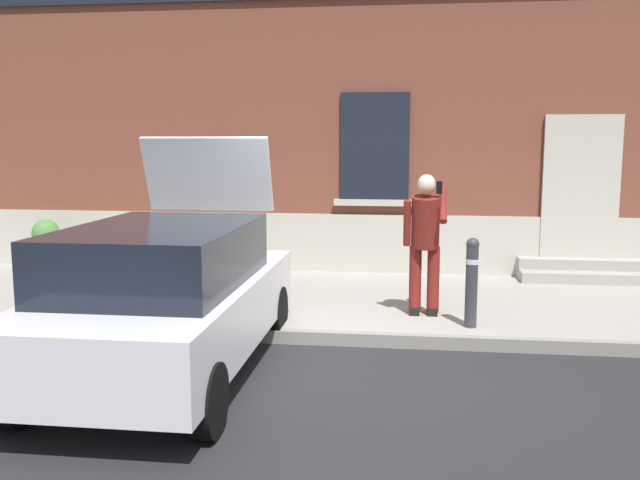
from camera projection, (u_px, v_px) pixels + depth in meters
ground_plane at (331, 372)px, 6.87m from camera, size 80.00×80.00×0.00m
sidewalk at (354, 301)px, 9.61m from camera, size 24.00×3.60×0.15m
curb_edge at (341, 338)px, 7.78m from camera, size 24.00×0.12×0.15m
building_facade at (368, 54)px, 11.53m from camera, size 24.00×1.52×7.50m
entrance_stoop at (580, 272)px, 10.66m from camera, size 1.85×0.64×0.32m
hatchback_car_white at (167, 295)px, 6.71m from camera, size 1.80×4.07×2.34m
bollard_near_person at (472, 279)px, 7.91m from camera, size 0.15×0.15×1.04m
person_on_phone at (425, 236)px, 8.36m from camera, size 0.51×0.50×1.74m
planter_olive at (47, 244)px, 11.35m from camera, size 0.44×0.44×0.86m
planter_cream at (210, 246)px, 11.18m from camera, size 0.44×0.44×0.86m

